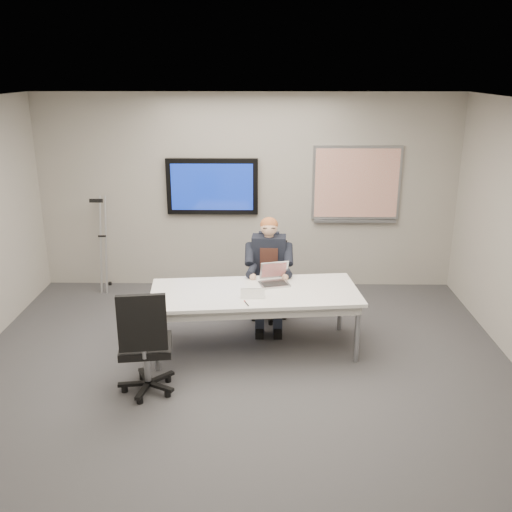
{
  "coord_description": "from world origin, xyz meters",
  "views": [
    {
      "loc": [
        0.24,
        -5.04,
        3.12
      ],
      "look_at": [
        0.15,
        1.04,
        1.09
      ],
      "focal_mm": 40.0,
      "sensor_mm": 36.0,
      "label": 1
    }
  ],
  "objects_px": {
    "office_chair_near": "(146,361)",
    "seated_person": "(269,284)",
    "office_chair_far": "(269,294)",
    "laptop": "(274,278)",
    "conference_table": "(255,298)"
  },
  "relations": [
    {
      "from": "office_chair_near",
      "to": "office_chair_far",
      "type": "bearing_deg",
      "value": -131.53
    },
    {
      "from": "office_chair_near",
      "to": "laptop",
      "type": "distance_m",
      "value": 1.82
    },
    {
      "from": "office_chair_far",
      "to": "conference_table",
      "type": "bearing_deg",
      "value": -90.37
    },
    {
      "from": "conference_table",
      "to": "office_chair_near",
      "type": "bearing_deg",
      "value": -143.3
    },
    {
      "from": "seated_person",
      "to": "laptop",
      "type": "bearing_deg",
      "value": -78.39
    },
    {
      "from": "office_chair_far",
      "to": "seated_person",
      "type": "height_order",
      "value": "seated_person"
    },
    {
      "from": "conference_table",
      "to": "laptop",
      "type": "relative_size",
      "value": 6.17
    },
    {
      "from": "conference_table",
      "to": "office_chair_near",
      "type": "height_order",
      "value": "office_chair_near"
    },
    {
      "from": "office_chair_far",
      "to": "office_chair_near",
      "type": "xyz_separation_m",
      "value": [
        -1.23,
        -1.87,
        0.04
      ]
    },
    {
      "from": "office_chair_near",
      "to": "seated_person",
      "type": "height_order",
      "value": "seated_person"
    },
    {
      "from": "office_chair_near",
      "to": "seated_person",
      "type": "xyz_separation_m",
      "value": [
        1.22,
        1.62,
        0.2
      ]
    },
    {
      "from": "conference_table",
      "to": "office_chair_far",
      "type": "bearing_deg",
      "value": 73.48
    },
    {
      "from": "office_chair_near",
      "to": "seated_person",
      "type": "distance_m",
      "value": 2.03
    },
    {
      "from": "office_chair_far",
      "to": "laptop",
      "type": "relative_size",
      "value": 2.55
    },
    {
      "from": "conference_table",
      "to": "seated_person",
      "type": "relative_size",
      "value": 1.77
    }
  ]
}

